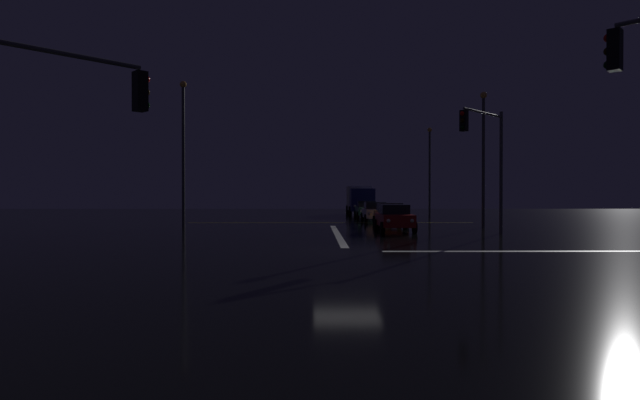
% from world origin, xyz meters
% --- Properties ---
extents(ground, '(120.00, 120.00, 0.10)m').
position_xyz_m(ground, '(0.00, 0.00, -0.05)').
color(ground, black).
extents(stop_line_north, '(0.35, 14.97, 0.01)m').
position_xyz_m(stop_line_north, '(0.00, 8.72, 0.00)').
color(stop_line_north, white).
rests_on(stop_line_north, ground).
extents(centre_line_ns, '(22.00, 0.15, 0.01)m').
position_xyz_m(centre_line_ns, '(0.00, 20.32, 0.00)').
color(centre_line_ns, yellow).
rests_on(centre_line_ns, ground).
extents(crosswalk_bar_east, '(14.97, 0.40, 0.01)m').
position_xyz_m(crosswalk_bar_east, '(8.82, 0.00, 0.00)').
color(crosswalk_bar_east, white).
rests_on(crosswalk_bar_east, ground).
extents(sedan_red, '(2.02, 4.33, 1.57)m').
position_xyz_m(sedan_red, '(3.46, 10.99, 0.80)').
color(sedan_red, maroon).
rests_on(sedan_red, ground).
extents(sedan_orange, '(2.02, 4.33, 1.57)m').
position_xyz_m(sedan_orange, '(4.01, 16.58, 0.80)').
color(sedan_orange, '#C66014').
rests_on(sedan_orange, ground).
extents(sedan_white, '(2.02, 4.33, 1.57)m').
position_xyz_m(sedan_white, '(3.60, 22.06, 0.80)').
color(sedan_white, silver).
rests_on(sedan_white, ground).
extents(sedan_green, '(2.02, 4.33, 1.57)m').
position_xyz_m(sedan_green, '(3.53, 28.57, 0.80)').
color(sedan_green, '#14512D').
rests_on(sedan_green, ground).
extents(box_truck, '(2.68, 8.28, 3.08)m').
position_xyz_m(box_truck, '(3.59, 36.33, 1.71)').
color(box_truck, navy).
rests_on(box_truck, ground).
extents(traffic_signal_ne, '(3.23, 3.23, 6.76)m').
position_xyz_m(traffic_signal_ne, '(7.92, 7.92, 4.65)').
color(traffic_signal_ne, '#4C4C51').
rests_on(traffic_signal_ne, ground).
extents(traffic_signal_sw, '(3.60, 3.60, 5.80)m').
position_xyz_m(traffic_signal_sw, '(-7.65, -7.65, 4.05)').
color(traffic_signal_sw, '#4C4C51').
rests_on(traffic_signal_sw, ground).
extents(streetlamp_right_far, '(0.44, 0.44, 8.64)m').
position_xyz_m(streetlamp_right_far, '(9.82, 30.32, 5.00)').
color(streetlamp_right_far, '#424247').
rests_on(streetlamp_right_far, ground).
extents(streetlamp_right_near, '(0.44, 0.44, 8.90)m').
position_xyz_m(streetlamp_right_near, '(9.82, 14.32, 5.14)').
color(streetlamp_right_near, '#424247').
rests_on(streetlamp_right_near, ground).
extents(streetlamp_left_near, '(0.44, 0.44, 9.56)m').
position_xyz_m(streetlamp_left_near, '(-9.82, 14.32, 5.48)').
color(streetlamp_left_near, '#424247').
rests_on(streetlamp_left_near, ground).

